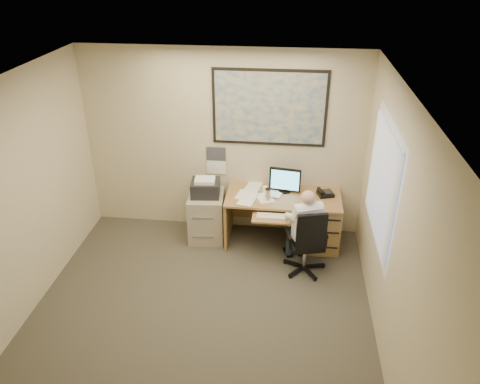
# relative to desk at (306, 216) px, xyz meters

# --- Properties ---
(room_shell) EXTENTS (4.00, 4.50, 2.70)m
(room_shell) POSITION_rel_desk_xyz_m (-1.23, -1.90, 0.91)
(room_shell) COLOR #3B372D
(room_shell) RESTS_ON ground
(desk) EXTENTS (1.60, 0.97, 1.10)m
(desk) POSITION_rel_desk_xyz_m (0.00, 0.00, 0.00)
(desk) COLOR #9E7244
(desk) RESTS_ON ground
(world_map) EXTENTS (1.56, 0.03, 1.06)m
(world_map) POSITION_rel_desk_xyz_m (-0.59, 0.33, 1.46)
(world_map) COLOR #1E4C93
(world_map) RESTS_ON room_shell
(wall_calendar) EXTENTS (0.28, 0.01, 0.42)m
(wall_calendar) POSITION_rel_desk_xyz_m (-1.34, 0.34, 0.64)
(wall_calendar) COLOR white
(wall_calendar) RESTS_ON room_shell
(window_blinds) EXTENTS (0.06, 1.40, 1.30)m
(window_blinds) POSITION_rel_desk_xyz_m (0.74, -1.10, 1.11)
(window_blinds) COLOR #F0E4CF
(window_blinds) RESTS_ON room_shell
(filing_cabinet) EXTENTS (0.55, 0.64, 0.97)m
(filing_cabinet) POSITION_rel_desk_xyz_m (-1.44, -0.01, -0.02)
(filing_cabinet) COLOR #A49884
(filing_cabinet) RESTS_ON ground
(office_chair) EXTENTS (0.70, 0.70, 0.97)m
(office_chair) POSITION_rel_desk_xyz_m (-0.03, -0.70, -0.15)
(office_chair) COLOR black
(office_chair) RESTS_ON ground
(person) EXTENTS (0.69, 0.80, 1.17)m
(person) POSITION_rel_desk_xyz_m (-0.02, -0.63, 0.15)
(person) COLOR white
(person) RESTS_ON office_chair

